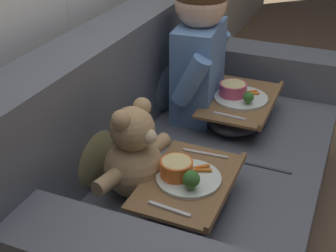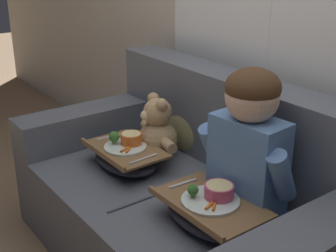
{
  "view_description": "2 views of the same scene",
  "coord_description": "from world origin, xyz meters",
  "px_view_note": "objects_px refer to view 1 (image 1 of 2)",
  "views": [
    {
      "loc": [
        -1.54,
        -0.52,
        1.49
      ],
      "look_at": [
        -0.09,
        0.1,
        0.59
      ],
      "focal_mm": 50.0,
      "sensor_mm": 36.0,
      "label": 1
    },
    {
      "loc": [
        1.57,
        -1.22,
        1.55
      ],
      "look_at": [
        -0.14,
        0.05,
        0.71
      ],
      "focal_mm": 50.0,
      "sensor_mm": 36.0,
      "label": 2
    }
  ],
  "objects_px": {
    "child_figure": "(200,42)",
    "teddy_bear": "(135,157)",
    "couch": "(182,171)",
    "lap_tray_teddy": "(188,191)",
    "throw_pillow_behind_child": "(160,74)",
    "lap_tray_child": "(240,108)",
    "throw_pillow_behind_teddy": "(86,142)"
  },
  "relations": [
    {
      "from": "child_figure",
      "to": "teddy_bear",
      "type": "relative_size",
      "value": 1.67
    },
    {
      "from": "couch",
      "to": "lap_tray_teddy",
      "type": "bearing_deg",
      "value": -155.52
    },
    {
      "from": "child_figure",
      "to": "lap_tray_teddy",
      "type": "bearing_deg",
      "value": -162.98
    },
    {
      "from": "teddy_bear",
      "to": "throw_pillow_behind_child",
      "type": "bearing_deg",
      "value": 16.3
    },
    {
      "from": "couch",
      "to": "teddy_bear",
      "type": "distance_m",
      "value": 0.43
    },
    {
      "from": "throw_pillow_behind_child",
      "to": "teddy_bear",
      "type": "distance_m",
      "value": 0.7
    },
    {
      "from": "throw_pillow_behind_child",
      "to": "lap_tray_teddy",
      "type": "distance_m",
      "value": 0.78
    },
    {
      "from": "throw_pillow_behind_child",
      "to": "teddy_bear",
      "type": "height_order",
      "value": "teddy_bear"
    },
    {
      "from": "couch",
      "to": "lap_tray_child",
      "type": "xyz_separation_m",
      "value": [
        0.33,
        -0.15,
        0.18
      ]
    },
    {
      "from": "lap_tray_child",
      "to": "teddy_bear",
      "type": "bearing_deg",
      "value": 163.27
    },
    {
      "from": "lap_tray_teddy",
      "to": "child_figure",
      "type": "bearing_deg",
      "value": 17.02
    },
    {
      "from": "throw_pillow_behind_teddy",
      "to": "child_figure",
      "type": "height_order",
      "value": "child_figure"
    },
    {
      "from": "throw_pillow_behind_teddy",
      "to": "child_figure",
      "type": "distance_m",
      "value": 0.72
    },
    {
      "from": "couch",
      "to": "throw_pillow_behind_teddy",
      "type": "relative_size",
      "value": 5.2
    },
    {
      "from": "throw_pillow_behind_child",
      "to": "child_figure",
      "type": "xyz_separation_m",
      "value": [
        0.0,
        -0.19,
        0.19
      ]
    },
    {
      "from": "throw_pillow_behind_teddy",
      "to": "teddy_bear",
      "type": "xyz_separation_m",
      "value": [
        -0.0,
        -0.2,
        -0.01
      ]
    },
    {
      "from": "teddy_bear",
      "to": "lap_tray_teddy",
      "type": "height_order",
      "value": "teddy_bear"
    },
    {
      "from": "couch",
      "to": "teddy_bear",
      "type": "xyz_separation_m",
      "value": [
        -0.33,
        0.05,
        0.26
      ]
    },
    {
      "from": "child_figure",
      "to": "throw_pillow_behind_teddy",
      "type": "bearing_deg",
      "value": 163.97
    },
    {
      "from": "teddy_bear",
      "to": "child_figure",
      "type": "bearing_deg",
      "value": 0.32
    },
    {
      "from": "child_figure",
      "to": "couch",
      "type": "bearing_deg",
      "value": -171.11
    },
    {
      "from": "couch",
      "to": "lap_tray_teddy",
      "type": "relative_size",
      "value": 4.06
    },
    {
      "from": "throw_pillow_behind_child",
      "to": "throw_pillow_behind_teddy",
      "type": "bearing_deg",
      "value": 180.0
    },
    {
      "from": "lap_tray_child",
      "to": "couch",
      "type": "bearing_deg",
      "value": 155.45
    },
    {
      "from": "throw_pillow_behind_teddy",
      "to": "teddy_bear",
      "type": "bearing_deg",
      "value": -90.3
    },
    {
      "from": "couch",
      "to": "throw_pillow_behind_teddy",
      "type": "distance_m",
      "value": 0.5
    },
    {
      "from": "child_figure",
      "to": "lap_tray_child",
      "type": "bearing_deg",
      "value": -90.08
    },
    {
      "from": "teddy_bear",
      "to": "lap_tray_teddy",
      "type": "distance_m",
      "value": 0.22
    },
    {
      "from": "couch",
      "to": "teddy_bear",
      "type": "relative_size",
      "value": 4.6
    },
    {
      "from": "couch",
      "to": "teddy_bear",
      "type": "bearing_deg",
      "value": 171.75
    },
    {
      "from": "child_figure",
      "to": "lap_tray_teddy",
      "type": "distance_m",
      "value": 0.76
    },
    {
      "from": "throw_pillow_behind_child",
      "to": "lap_tray_child",
      "type": "relative_size",
      "value": 0.77
    }
  ]
}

